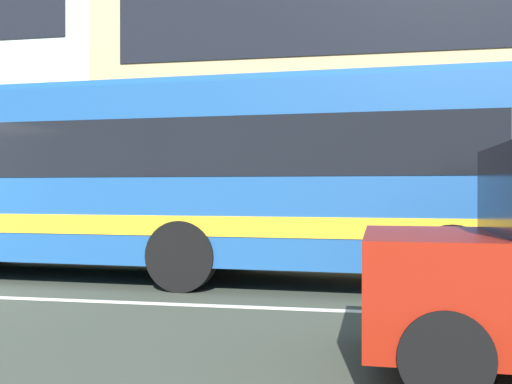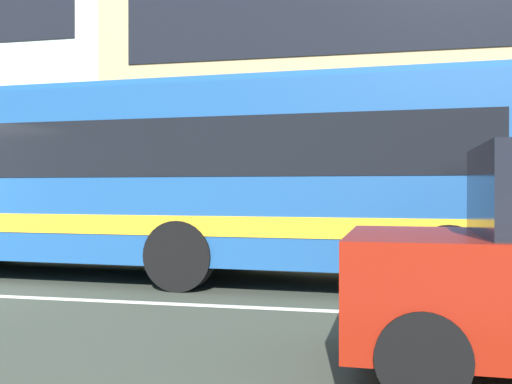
{
  "view_description": "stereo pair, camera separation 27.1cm",
  "coord_description": "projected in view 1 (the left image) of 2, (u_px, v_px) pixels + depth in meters",
  "views": [
    {
      "loc": [
        6.88,
        -7.02,
        1.44
      ],
      "look_at": [
        5.08,
        2.37,
        1.39
      ],
      "focal_mm": 41.41,
      "sensor_mm": 36.0,
      "label": 1
    },
    {
      "loc": [
        7.15,
        -6.97,
        1.44
      ],
      "look_at": [
        5.08,
        2.37,
        1.39
      ],
      "focal_mm": 41.41,
      "sensor_mm": 36.0,
      "label": 2
    }
  ],
  "objects": [
    {
      "name": "apartment_block_right",
      "position": [
        492.0,
        80.0,
        21.03
      ],
      "size": [
        25.0,
        11.92,
        10.67
      ],
      "color": "tan",
      "rests_on": "ground_plane"
    },
    {
      "name": "transit_bus",
      "position": [
        170.0,
        174.0,
        9.56
      ],
      "size": [
        10.63,
        2.99,
        3.05
      ],
      "color": "#1C4C8A",
      "rests_on": "ground_plane"
    }
  ]
}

